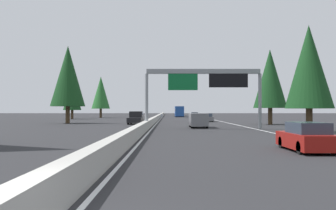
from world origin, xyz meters
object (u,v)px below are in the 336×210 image
(bus_far_center, at_px, (179,111))
(minivan_near_right, at_px, (198,120))
(sedan_near_center, at_px, (195,115))
(conifer_left_mid, at_px, (72,94))
(sign_gantry_overhead, at_px, (205,81))
(oncoming_near, at_px, (136,118))
(conifer_right_near, at_px, (309,67))
(sedan_distant_b, at_px, (306,138))
(conifer_left_near, at_px, (68,76))
(sedan_mid_right, at_px, (207,118))
(box_truck_distant_a, at_px, (178,111))
(conifer_right_mid, at_px, (270,79))
(conifer_left_far, at_px, (101,93))

(bus_far_center, bearing_deg, minivan_near_right, -179.73)
(sedan_near_center, xyz_separation_m, conifer_left_mid, (-11.45, 28.54, 4.91))
(sign_gantry_overhead, height_order, oncoming_near, sign_gantry_overhead)
(minivan_near_right, relative_size, oncoming_near, 0.89)
(oncoming_near, bearing_deg, conifer_right_near, 42.46)
(sedan_distant_b, height_order, conifer_left_near, conifer_left_near)
(sedan_distant_b, distance_m, conifer_left_near, 44.40)
(sedan_mid_right, bearing_deg, sedan_distant_b, -179.72)
(box_truck_distant_a, distance_m, conifer_right_mid, 81.45)
(conifer_right_near, distance_m, conifer_left_near, 36.14)
(bus_far_center, height_order, conifer_left_far, conifer_left_far)
(bus_far_center, distance_m, conifer_right_near, 76.46)
(sign_gantry_overhead, bearing_deg, bus_far_center, 0.64)
(conifer_left_far, bearing_deg, conifer_right_mid, -143.97)
(oncoming_near, xyz_separation_m, conifer_left_near, (2.24, 10.67, 6.37))
(sedan_mid_right, distance_m, conifer_right_mid, 15.62)
(conifer_right_near, bearing_deg, sedan_near_center, 6.18)
(sedan_distant_b, relative_size, bus_far_center, 0.38)
(sedan_mid_right, height_order, conifer_right_near, conifer_right_near)
(box_truck_distant_a, bearing_deg, sedan_mid_right, -177.17)
(sedan_mid_right, relative_size, conifer_right_mid, 0.41)
(conifer_right_near, relative_size, conifer_left_far, 0.92)
(sedan_distant_b, bearing_deg, sedan_near_center, 0.24)
(minivan_near_right, xyz_separation_m, sedan_mid_right, (21.46, -3.30, -0.27))
(oncoming_near, bearing_deg, sign_gantry_overhead, 31.53)
(conifer_right_mid, bearing_deg, bus_far_center, 11.02)
(oncoming_near, relative_size, conifer_right_near, 0.55)
(minivan_near_right, bearing_deg, conifer_right_near, -131.44)
(sedan_distant_b, relative_size, oncoming_near, 0.79)
(bus_far_center, distance_m, oncoming_near, 56.55)
(conifer_left_far, bearing_deg, sedan_mid_right, -142.52)
(conifer_left_mid, bearing_deg, conifer_right_mid, -130.39)
(bus_far_center, height_order, oncoming_near, bus_far_center)
(conifer_right_mid, bearing_deg, conifer_right_near, 175.93)
(sedan_mid_right, distance_m, oncoming_near, 15.55)
(box_truck_distant_a, xyz_separation_m, oncoming_near, (-78.59, 8.24, -0.70))
(conifer_right_mid, bearing_deg, oncoming_near, 84.21)
(minivan_near_right, bearing_deg, box_truck_distant_a, 0.05)
(conifer_right_mid, bearing_deg, sedan_near_center, 10.40)
(box_truck_distant_a, bearing_deg, conifer_left_mid, 153.04)
(oncoming_near, height_order, conifer_right_mid, conifer_right_mid)
(conifer_right_near, relative_size, conifer_left_mid, 1.09)
(sign_gantry_overhead, bearing_deg, sedan_mid_right, -6.56)
(conifer_right_near, height_order, conifer_left_far, conifer_left_far)
(sign_gantry_overhead, height_order, bus_far_center, sign_gantry_overhead)
(sign_gantry_overhead, xyz_separation_m, sedan_mid_right, (24.65, -2.83, -4.50))
(sedan_near_center, bearing_deg, minivan_near_right, 176.44)
(oncoming_near, distance_m, conifer_right_mid, 20.18)
(bus_far_center, relative_size, oncoming_near, 2.05)
(sedan_distant_b, bearing_deg, minivan_near_right, 8.24)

